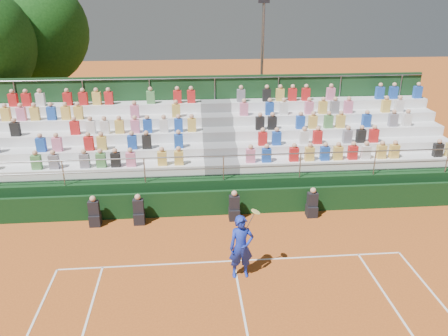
{
  "coord_description": "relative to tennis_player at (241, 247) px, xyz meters",
  "views": [
    {
      "loc": [
        -1.33,
        -11.73,
        7.96
      ],
      "look_at": [
        0.0,
        3.5,
        1.8
      ],
      "focal_mm": 35.0,
      "sensor_mm": 36.0,
      "label": 1
    }
  ],
  "objects": [
    {
      "name": "ground",
      "position": [
        -0.14,
        0.78,
        -1.0
      ],
      "size": [
        90.0,
        90.0,
        0.0
      ],
      "primitive_type": "plane",
      "color": "#B7571E",
      "rests_on": "ground"
    },
    {
      "name": "courtside_wall",
      "position": [
        -0.14,
        3.98,
        -0.5
      ],
      "size": [
        20.0,
        0.15,
        1.0
      ],
      "primitive_type": "cube",
      "color": "black",
      "rests_on": "ground"
    },
    {
      "name": "line_officials",
      "position": [
        -1.24,
        3.53,
        -0.53
      ],
      "size": [
        8.5,
        0.4,
        1.19
      ],
      "color": "black",
      "rests_on": "ground"
    },
    {
      "name": "grandstand",
      "position": [
        -0.14,
        7.21,
        0.08
      ],
      "size": [
        20.0,
        5.2,
        4.4
      ],
      "color": "black",
      "rests_on": "ground"
    },
    {
      "name": "tennis_player",
      "position": [
        0.0,
        0.0,
        0.0
      ],
      "size": [
        0.91,
        0.53,
        2.22
      ],
      "color": "#162BAB",
      "rests_on": "ground"
    },
    {
      "name": "tree_east",
      "position": [
        -10.05,
        15.78,
        4.92
      ],
      "size": [
        6.21,
        6.21,
        9.04
      ],
      "color": "#372214",
      "rests_on": "ground"
    },
    {
      "name": "floodlight_mast",
      "position": [
        2.93,
        14.25,
        3.55
      ],
      "size": [
        0.6,
        0.25,
        7.77
      ],
      "color": "gray",
      "rests_on": "ground"
    }
  ]
}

